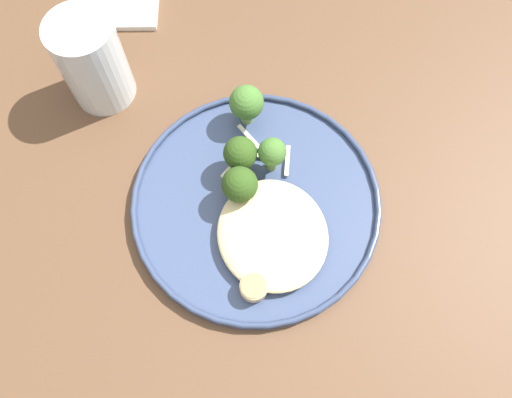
{
  "coord_description": "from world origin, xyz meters",
  "views": [
    {
      "loc": [
        -0.17,
        0.05,
        1.31
      ],
      "look_at": [
        0.04,
        -0.02,
        0.76
      ],
      "focal_mm": 36.11,
      "sensor_mm": 36.0,
      "label": 1
    }
  ],
  "objects": [
    {
      "name": "ground",
      "position": [
        0.0,
        0.0,
        0.0
      ],
      "size": [
        6.0,
        6.0,
        0.0
      ],
      "primitive_type": "plane",
      "color": "#665B51"
    },
    {
      "name": "onion_sliver_long_sliver",
      "position": [
        0.09,
        -0.0,
        0.75
      ],
      "size": [
        0.03,
        0.03,
        0.0
      ],
      "primitive_type": "cube",
      "rotation": [
        0.0,
        0.0,
        2.2
      ],
      "color": "silver",
      "rests_on": "dinner_plate"
    },
    {
      "name": "seared_scallop_right_edge",
      "position": [
        -0.03,
        -0.03,
        0.76
      ],
      "size": [
        0.03,
        0.03,
        0.01
      ],
      "color": "#E5C689",
      "rests_on": "dinner_plate"
    },
    {
      "name": "broccoli_floret_split_head",
      "position": [
        0.08,
        -0.05,
        0.79
      ],
      "size": [
        0.03,
        0.03,
        0.06
      ],
      "color": "#7A994C",
      "rests_on": "dinner_plate"
    },
    {
      "name": "onion_sliver_pale_crescent",
      "position": [
        0.12,
        -0.03,
        0.75
      ],
      "size": [
        0.05,
        0.02,
        0.0
      ],
      "primitive_type": "cube",
      "rotation": [
        0.0,
        0.0,
        3.53
      ],
      "color": "silver",
      "rests_on": "dinner_plate"
    },
    {
      "name": "broccoli_floret_tall_stalk",
      "position": [
        0.15,
        -0.04,
        0.79
      ],
      "size": [
        0.04,
        0.04,
        0.06
      ],
      "color": "#7A994C",
      "rests_on": "dinner_plate"
    },
    {
      "name": "seared_scallop_front_small",
      "position": [
        0.01,
        -0.01,
        0.76
      ],
      "size": [
        0.03,
        0.03,
        0.01
      ],
      "color": "#E5C689",
      "rests_on": "dinner_plate"
    },
    {
      "name": "seared_scallop_center_golden",
      "position": [
        -0.06,
        0.02,
        0.76
      ],
      "size": [
        0.03,
        0.03,
        0.02
      ],
      "color": "#E5C689",
      "rests_on": "dinner_plate"
    },
    {
      "name": "seared_scallop_left_edge",
      "position": [
        -0.01,
        -0.05,
        0.76
      ],
      "size": [
        0.03,
        0.03,
        0.01
      ],
      "color": "#DBB77A",
      "rests_on": "dinner_plate"
    },
    {
      "name": "onion_sliver_short_strip",
      "position": [
        0.1,
        -0.02,
        0.75
      ],
      "size": [
        0.02,
        0.04,
        0.0
      ],
      "primitive_type": "cube",
      "rotation": [
        0.0,
        0.0,
        1.08
      ],
      "color": "silver",
      "rests_on": "dinner_plate"
    },
    {
      "name": "water_glass",
      "position": [
        0.25,
        0.13,
        0.79
      ],
      "size": [
        0.08,
        0.08,
        0.12
      ],
      "color": "silver",
      "rests_on": "wooden_dining_table"
    },
    {
      "name": "noodle_bed",
      "position": [
        -0.01,
        -0.02,
        0.76
      ],
      "size": [
        0.13,
        0.12,
        0.02
      ],
      "color": "beige",
      "rests_on": "dinner_plate"
    },
    {
      "name": "seared_scallop_rear_pale",
      "position": [
        0.02,
        -0.04,
        0.76
      ],
      "size": [
        0.03,
        0.03,
        0.01
      ],
      "color": "#E5C689",
      "rests_on": "dinner_plate"
    },
    {
      "name": "dinner_plate",
      "position": [
        0.04,
        -0.02,
        0.75
      ],
      "size": [
        0.29,
        0.29,
        0.02
      ],
      "color": "#38476B",
      "rests_on": "wooden_dining_table"
    },
    {
      "name": "seared_scallop_large_seared",
      "position": [
        -0.0,
        0.01,
        0.76
      ],
      "size": [
        0.03,
        0.03,
        0.01
      ],
      "color": "beige",
      "rests_on": "dinner_plate"
    },
    {
      "name": "broccoli_floret_front_edge",
      "position": [
        0.09,
        -0.01,
        0.79
      ],
      "size": [
        0.04,
        0.04,
        0.06
      ],
      "color": "#7A994C",
      "rests_on": "dinner_plate"
    },
    {
      "name": "broccoli_floret_small_sprig",
      "position": [
        0.05,
        0.0,
        0.78
      ],
      "size": [
        0.04,
        0.04,
        0.06
      ],
      "color": "#7A994C",
      "rests_on": "dinner_plate"
    },
    {
      "name": "onion_sliver_curled_piece",
      "position": [
        0.08,
        -0.07,
        0.75
      ],
      "size": [
        0.04,
        0.02,
        0.0
      ],
      "primitive_type": "cube",
      "rotation": [
        0.0,
        0.0,
        2.77
      ],
      "color": "silver",
      "rests_on": "dinner_plate"
    },
    {
      "name": "wooden_dining_table",
      "position": [
        0.0,
        0.0,
        0.66
      ],
      "size": [
        1.4,
        1.0,
        0.74
      ],
      "color": "brown",
      "rests_on": "ground"
    }
  ]
}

